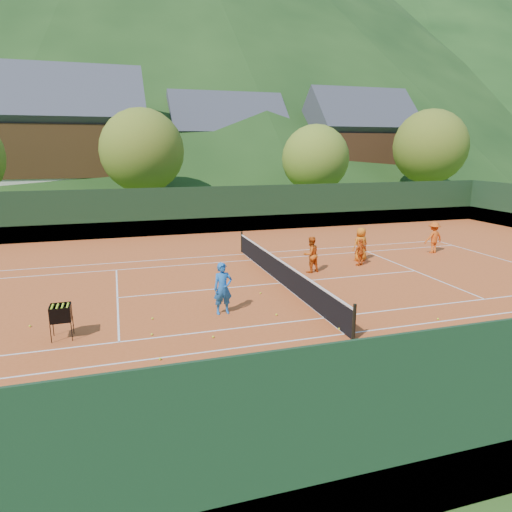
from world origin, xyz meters
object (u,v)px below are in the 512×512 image
object	(u,v)px
student_c	(361,244)
chalet_left	(69,145)
coach	(223,288)
student_a	(311,255)
tennis_net	(281,271)
student_b	(361,252)
student_d	(434,237)
chalet_mid	(227,152)
ball_hopper	(61,314)
chalet_right	(357,149)

from	to	relation	value
student_c	chalet_left	xyz separation A→B (m)	(-14.99, 27.60, 4.80)
coach	student_a	xyz separation A→B (m)	(4.88, 3.94, -0.07)
coach	tennis_net	distance (m)	4.11
student_b	tennis_net	distance (m)	4.81
student_d	coach	bearing A→B (deg)	17.83
student_c	student_d	distance (m)	4.58
chalet_mid	coach	bearing A→B (deg)	-103.83
student_c	ball_hopper	bearing A→B (deg)	14.39
student_b	chalet_left	world-z (taller)	chalet_left
student_b	student_c	distance (m)	0.94
student_b	student_c	bearing A→B (deg)	-138.63
chalet_right	student_d	bearing A→B (deg)	-111.08
coach	chalet_left	xyz separation A→B (m)	(-6.95, 32.73, 4.76)
chalet_left	student_d	bearing A→B (deg)	-54.22
student_b	ball_hopper	distance (m)	13.43
student_a	student_b	world-z (taller)	student_a
ball_hopper	tennis_net	bearing A→B (deg)	22.86
coach	student_b	distance (m)	8.74
student_d	chalet_left	bearing A→B (deg)	-60.40
chalet_mid	chalet_right	distance (m)	14.56
coach	student_a	bearing A→B (deg)	35.91
student_c	chalet_right	bearing A→B (deg)	-128.11
ball_hopper	chalet_right	size ratio (longest dim) A/B	0.08
student_c	coach	bearing A→B (deg)	22.99
chalet_mid	student_a	bearing A→B (deg)	-97.23
student_a	chalet_right	bearing A→B (deg)	-137.60
student_d	student_a	bearing A→B (deg)	6.02
student_d	ball_hopper	distance (m)	18.57
coach	tennis_net	bearing A→B (deg)	38.88
student_d	ball_hopper	xyz separation A→B (m)	(-17.49, -6.23, -0.07)
student_a	chalet_mid	size ratio (longest dim) A/B	0.13
student_b	chalet_right	world-z (taller)	chalet_right
student_a	tennis_net	distance (m)	2.22
student_d	chalet_left	distance (m)	33.77
student_b	student_c	world-z (taller)	student_c
coach	student_d	bearing A→B (deg)	21.01
student_a	student_b	size ratio (longest dim) A/B	1.24
student_a	chalet_right	xyz separation A→B (m)	(18.16, 28.79, 4.44)
ball_hopper	student_d	bearing A→B (deg)	19.60
chalet_left	chalet_mid	distance (m)	16.51
coach	student_b	xyz separation A→B (m)	(7.58, 4.33, -0.22)
ball_hopper	chalet_left	bearing A→B (deg)	93.53
student_c	chalet_left	bearing A→B (deg)	-71.06
student_c	chalet_right	distance (m)	31.72
student_b	chalet_right	bearing A→B (deg)	-137.37
chalet_left	chalet_mid	world-z (taller)	chalet_left
coach	student_c	distance (m)	9.54
chalet_right	coach	bearing A→B (deg)	-125.15
student_c	chalet_mid	bearing A→B (deg)	-101.40
student_b	chalet_mid	distance (m)	32.72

